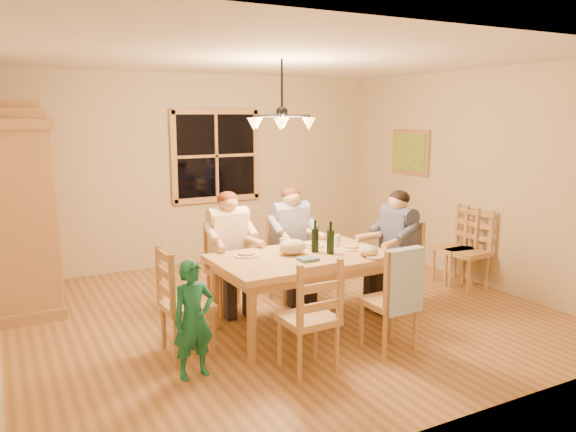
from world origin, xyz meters
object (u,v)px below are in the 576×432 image
chandelier (282,121)px  adult_slate_man (397,235)px  chair_far_left (230,284)px  chair_spare_front (453,260)px  chair_near_left (308,335)px  adult_plaid_man (291,229)px  chair_spare_back (467,264)px  chair_end_left (187,321)px  adult_woman (229,237)px  chair_end_right (395,282)px  chair_far_right (291,275)px  wine_bottle_a (315,236)px  chair_near_right (389,317)px  wine_bottle_b (330,238)px  armoire (23,214)px  child (193,319)px  dining_table (302,265)px

chandelier → adult_slate_man: chandelier is taller
chair_far_left → chair_spare_front: 2.95m
chair_far_left → chair_near_left: (0.04, -1.65, 0.00)m
adult_plaid_man → chair_spare_back: size_ratio=0.88×
chair_end_left → adult_woman: 1.25m
chair_near_left → chair_end_right: size_ratio=1.00×
chair_far_right → wine_bottle_a: size_ratio=3.00×
adult_woman → chair_spare_back: 3.03m
chair_near_right → adult_woman: bearing=117.9°
chair_far_left → chair_end_left: bearing=46.7°
chair_end_right → adult_woman: bearing=63.4°
chair_end_left → adult_woman: size_ratio=1.13×
chair_far_right → chair_near_left: (-0.73, -1.67, 0.00)m
chair_near_right → wine_bottle_b: (-0.17, 0.75, 0.62)m
chair_near_right → adult_woman: size_ratio=1.13×
armoire → chair_far_left: bearing=-32.7°
chair_far_left → chair_near_right: same height
chandelier → chair_spare_back: size_ratio=0.78×
chair_far_right → child: 2.12m
wine_bottle_a → chair_spare_back: size_ratio=0.33×
chair_end_left → wine_bottle_b: wine_bottle_b is taller
chair_end_right → child: 2.59m
dining_table → chair_far_right: bearing=69.1°
wine_bottle_b → chair_spare_back: bearing=7.2°
chair_spare_front → chair_spare_back: (0.00, -0.23, 0.00)m
chandelier → wine_bottle_b: (0.27, -0.54, -1.15)m
wine_bottle_a → chair_near_left: bearing=-123.6°
chandelier → adult_woman: bearing=144.1°
dining_table → adult_woman: 0.95m
wine_bottle_a → chair_spare_front: wine_bottle_a is taller
chair_far_left → wine_bottle_a: size_ratio=3.00×
child → chair_spare_back: (3.78, 0.72, -0.19)m
chair_end_right → child: same height
adult_slate_man → adult_plaid_man: bearing=46.6°
chair_end_left → chair_near_right: bearing=63.4°
chair_end_right → chair_near_left: bearing=116.6°
dining_table → chair_near_right: bearing=-60.6°
chair_near_left → adult_slate_man: size_ratio=1.13×
chair_far_right → chair_end_left: (-1.53, -0.87, 0.00)m
wine_bottle_a → child: (-1.49, -0.58, -0.43)m
armoire → child: armoire is taller
adult_slate_man → child: size_ratio=0.88×
wine_bottle_b → chair_spare_front: 2.32m
wine_bottle_b → adult_plaid_man: bearing=88.0°
chair_end_right → wine_bottle_a: size_ratio=3.00×
armoire → wine_bottle_b: 3.44m
chair_near_right → wine_bottle_b: 0.99m
chair_far_right → chair_spare_back: 2.24m
chair_end_right → adult_plaid_man: size_ratio=1.13×
chandelier → chair_end_left: size_ratio=0.78×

